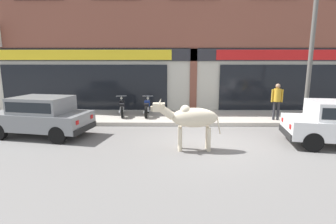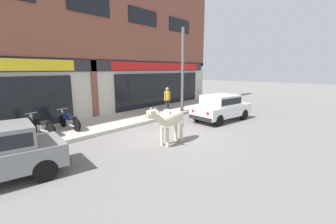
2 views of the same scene
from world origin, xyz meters
TOP-DOWN VIEW (x-y plane):
  - ground_plane at (0.00, 0.00)m, footprint 90.00×90.00m
  - sidewalk at (0.00, 3.76)m, footprint 19.00×3.11m
  - shop_building at (-0.00, 5.57)m, footprint 23.00×1.40m
  - cow at (-0.57, -0.79)m, footprint 2.15×0.54m
  - car_0 at (-5.89, 0.68)m, footprint 3.81×2.24m
  - motorcycle_0 at (-3.54, 3.75)m, footprint 0.60×1.79m
  - motorcycle_1 at (-2.33, 3.74)m, footprint 0.52×1.81m
  - pedestrian at (3.46, 2.82)m, footprint 0.50×0.32m
  - utility_pole at (4.57, 2.50)m, footprint 0.18×0.18m

SIDE VIEW (x-z plane):
  - ground_plane at x=0.00m, z-range 0.00..0.00m
  - sidewalk at x=0.00m, z-range 0.00..0.16m
  - motorcycle_0 at x=-3.54m, z-range 0.11..0.99m
  - motorcycle_1 at x=-2.33m, z-range 0.11..0.99m
  - car_0 at x=-5.89m, z-range 0.08..1.54m
  - cow at x=-0.57m, z-range 0.20..1.81m
  - pedestrian at x=3.46m, z-range 0.35..1.95m
  - utility_pole at x=4.57m, z-range 0.16..5.37m
  - shop_building at x=0.00m, z-range -0.19..10.21m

